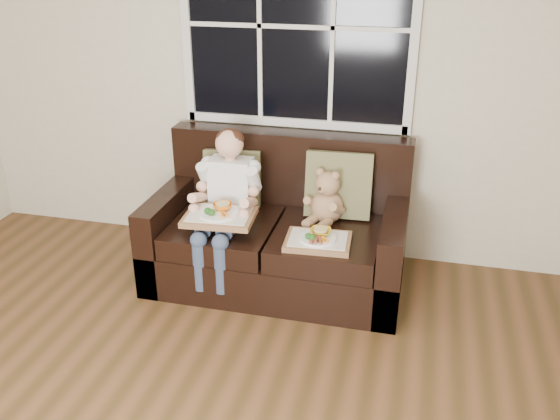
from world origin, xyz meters
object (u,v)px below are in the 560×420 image
(teddy_bear, at_px, (327,201))
(tray_left, at_px, (220,215))
(tray_right, at_px, (318,240))
(loveseat, at_px, (279,237))
(child, at_px, (227,192))

(teddy_bear, xyz_separation_m, tray_left, (-0.64, -0.34, -0.03))
(teddy_bear, height_order, tray_right, teddy_bear)
(loveseat, height_order, tray_left, loveseat)
(teddy_bear, relative_size, tray_right, 0.91)
(teddy_bear, xyz_separation_m, tray_right, (0.01, -0.34, -0.12))
(teddy_bear, relative_size, tray_left, 0.82)
(loveseat, bearing_deg, child, -159.58)
(loveseat, relative_size, tray_right, 4.03)
(child, height_order, tray_right, child)
(loveseat, xyz_separation_m, tray_left, (-0.32, -0.31, 0.27))
(loveseat, bearing_deg, teddy_bear, 5.05)
(child, relative_size, tray_right, 2.21)
(tray_left, bearing_deg, child, 89.49)
(tray_left, bearing_deg, loveseat, 39.78)
(loveseat, relative_size, child, 1.82)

